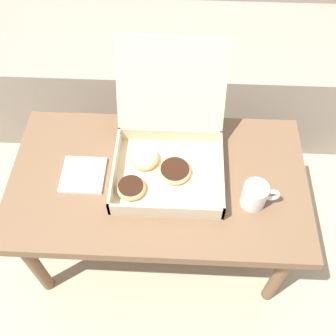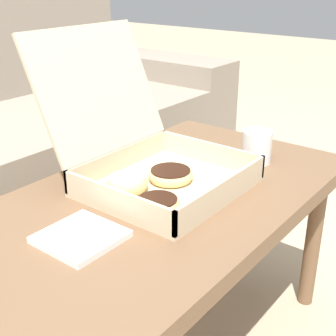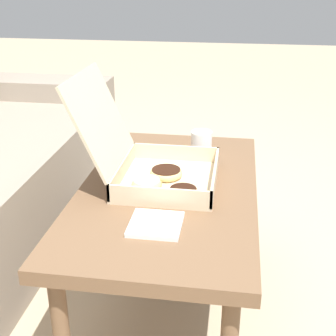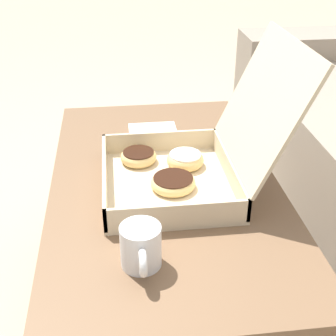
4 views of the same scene
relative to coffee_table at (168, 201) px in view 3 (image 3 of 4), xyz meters
name	(u,v)px [view 3 (image 3 of 4)]	position (x,y,z in m)	size (l,w,h in m)	color
ground_plane	(131,301)	(0.00, 0.13, -0.41)	(12.00, 12.00, 0.00)	tan
coffee_table	(168,201)	(0.00, 0.00, 0.00)	(0.97, 0.55, 0.46)	brown
pastry_box	(150,165)	(0.01, 0.06, 0.12)	(0.35, 0.43, 0.34)	beige
coffee_mug	(201,142)	(0.30, -0.08, 0.09)	(0.12, 0.08, 0.08)	white
napkin_stack	(156,224)	(-0.24, 0.00, 0.06)	(0.14, 0.14, 0.01)	white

